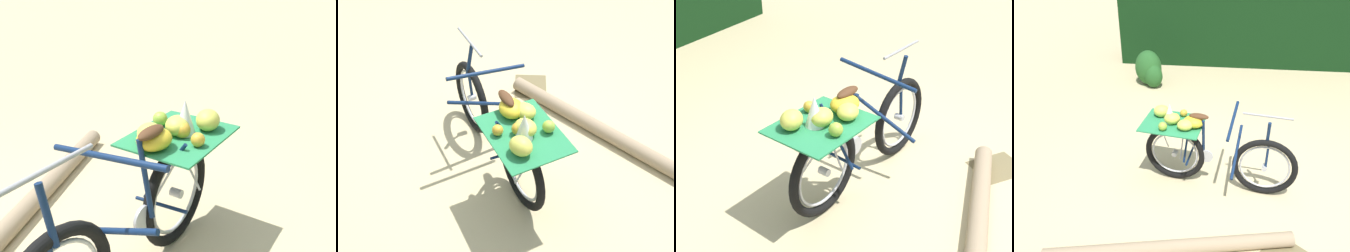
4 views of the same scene
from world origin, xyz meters
TOP-DOWN VIEW (x-y plane):
  - bicycle at (0.25, 0.05)m, footprint 1.70×1.12m
  - fallen_log at (-0.20, 1.07)m, footprint 1.67×1.91m

SIDE VIEW (x-z plane):
  - fallen_log at x=-0.20m, z-range 0.00..0.15m
  - bicycle at x=0.25m, z-range -0.02..1.01m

